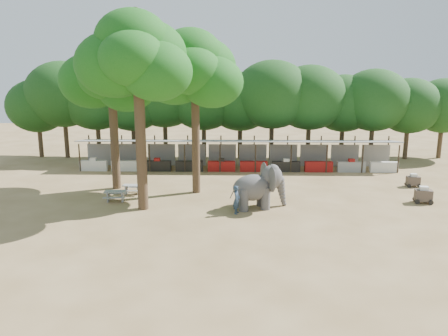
{
  "coord_description": "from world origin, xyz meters",
  "views": [
    {
      "loc": [
        -0.32,
        -24.14,
        8.3
      ],
      "look_at": [
        -1.0,
        5.0,
        2.0
      ],
      "focal_mm": 35.0,
      "sensor_mm": 36.0,
      "label": 1
    }
  ],
  "objects_px": {
    "picnic_table_near": "(115,195)",
    "cart_back": "(413,180)",
    "yard_tree_left": "(110,75)",
    "yard_tree_back": "(193,70)",
    "yard_tree_center": "(136,58)",
    "elephant": "(259,187)",
    "picnic_table_far": "(133,188)",
    "cart_front": "(423,195)",
    "handler": "(237,200)"
  },
  "relations": [
    {
      "from": "elephant",
      "to": "picnic_table_near",
      "type": "distance_m",
      "value": 9.57
    },
    {
      "from": "picnic_table_far",
      "to": "picnic_table_near",
      "type": "bearing_deg",
      "value": -107.14
    },
    {
      "from": "picnic_table_near",
      "to": "cart_back",
      "type": "height_order",
      "value": "cart_back"
    },
    {
      "from": "yard_tree_center",
      "to": "yard_tree_back",
      "type": "height_order",
      "value": "yard_tree_center"
    },
    {
      "from": "picnic_table_near",
      "to": "elephant",
      "type": "bearing_deg",
      "value": -10.78
    },
    {
      "from": "yard_tree_left",
      "to": "yard_tree_center",
      "type": "bearing_deg",
      "value": -59.04
    },
    {
      "from": "picnic_table_near",
      "to": "cart_back",
      "type": "relative_size",
      "value": 1.43
    },
    {
      "from": "yard_tree_center",
      "to": "cart_front",
      "type": "bearing_deg",
      "value": 4.63
    },
    {
      "from": "yard_tree_left",
      "to": "picnic_table_far",
      "type": "relative_size",
      "value": 7.85
    },
    {
      "from": "yard_tree_left",
      "to": "elephant",
      "type": "height_order",
      "value": "yard_tree_left"
    },
    {
      "from": "yard_tree_center",
      "to": "picnic_table_far",
      "type": "bearing_deg",
      "value": 112.36
    },
    {
      "from": "picnic_table_near",
      "to": "cart_back",
      "type": "distance_m",
      "value": 21.74
    },
    {
      "from": "handler",
      "to": "cart_front",
      "type": "bearing_deg",
      "value": -66.74
    },
    {
      "from": "yard_tree_center",
      "to": "cart_front",
      "type": "xyz_separation_m",
      "value": [
        18.23,
        1.48,
        -8.65
      ]
    },
    {
      "from": "picnic_table_near",
      "to": "cart_back",
      "type": "xyz_separation_m",
      "value": [
        21.3,
        4.35,
        0.03
      ]
    },
    {
      "from": "yard_tree_left",
      "to": "picnic_table_far",
      "type": "bearing_deg",
      "value": -46.74
    },
    {
      "from": "yard_tree_left",
      "to": "yard_tree_center",
      "type": "xyz_separation_m",
      "value": [
        3.0,
        -5.0,
        1.01
      ]
    },
    {
      "from": "elephant",
      "to": "picnic_table_near",
      "type": "bearing_deg",
      "value": 157.27
    },
    {
      "from": "elephant",
      "to": "picnic_table_far",
      "type": "relative_size",
      "value": 2.66
    },
    {
      "from": "yard_tree_back",
      "to": "picnic_table_near",
      "type": "bearing_deg",
      "value": -152.54
    },
    {
      "from": "yard_tree_back",
      "to": "yard_tree_left",
      "type": "bearing_deg",
      "value": 170.54
    },
    {
      "from": "yard_tree_left",
      "to": "picnic_table_near",
      "type": "height_order",
      "value": "yard_tree_left"
    },
    {
      "from": "yard_tree_back",
      "to": "picnic_table_near",
      "type": "relative_size",
      "value": 7.57
    },
    {
      "from": "picnic_table_near",
      "to": "cart_back",
      "type": "bearing_deg",
      "value": 7.84
    },
    {
      "from": "yard_tree_left",
      "to": "handler",
      "type": "bearing_deg",
      "value": -33.7
    },
    {
      "from": "picnic_table_near",
      "to": "cart_front",
      "type": "height_order",
      "value": "cart_front"
    },
    {
      "from": "yard_tree_back",
      "to": "cart_back",
      "type": "distance_m",
      "value": 18.22
    },
    {
      "from": "picnic_table_far",
      "to": "cart_back",
      "type": "bearing_deg",
      "value": 11.1
    },
    {
      "from": "yard_tree_left",
      "to": "yard_tree_back",
      "type": "xyz_separation_m",
      "value": [
        6.0,
        -1.0,
        0.34
      ]
    },
    {
      "from": "yard_tree_left",
      "to": "cart_front",
      "type": "relative_size",
      "value": 8.71
    },
    {
      "from": "yard_tree_back",
      "to": "handler",
      "type": "bearing_deg",
      "value": -59.12
    },
    {
      "from": "handler",
      "to": "elephant",
      "type": "bearing_deg",
      "value": -38.08
    },
    {
      "from": "yard_tree_center",
      "to": "picnic_table_far",
      "type": "distance_m",
      "value": 9.44
    },
    {
      "from": "yard_tree_back",
      "to": "cart_back",
      "type": "height_order",
      "value": "yard_tree_back"
    },
    {
      "from": "yard_tree_center",
      "to": "elephant",
      "type": "bearing_deg",
      "value": 1.62
    },
    {
      "from": "yard_tree_left",
      "to": "yard_tree_back",
      "type": "distance_m",
      "value": 6.09
    },
    {
      "from": "handler",
      "to": "picnic_table_near",
      "type": "xyz_separation_m",
      "value": [
        -8.03,
        2.37,
        -0.41
      ]
    },
    {
      "from": "handler",
      "to": "yard_tree_back",
      "type": "bearing_deg",
      "value": 42.73
    },
    {
      "from": "yard_tree_center",
      "to": "picnic_table_far",
      "type": "relative_size",
      "value": 8.58
    },
    {
      "from": "yard_tree_center",
      "to": "elephant",
      "type": "relative_size",
      "value": 3.23
    },
    {
      "from": "yard_tree_center",
      "to": "picnic_table_far",
      "type": "xyz_separation_m",
      "value": [
        -1.32,
        3.22,
        -8.78
      ]
    },
    {
      "from": "handler",
      "to": "cart_back",
      "type": "distance_m",
      "value": 14.88
    },
    {
      "from": "elephant",
      "to": "yard_tree_back",
      "type": "bearing_deg",
      "value": 123.68
    },
    {
      "from": "yard_tree_center",
      "to": "picnic_table_near",
      "type": "bearing_deg",
      "value": 145.91
    },
    {
      "from": "yard_tree_back",
      "to": "elephant",
      "type": "xyz_separation_m",
      "value": [
        4.42,
        -3.79,
        -7.16
      ]
    },
    {
      "from": "yard_tree_left",
      "to": "handler",
      "type": "height_order",
      "value": "yard_tree_left"
    },
    {
      "from": "elephant",
      "to": "cart_back",
      "type": "distance_m",
      "value": 13.1
    },
    {
      "from": "cart_back",
      "to": "cart_front",
      "type": "bearing_deg",
      "value": -101.33
    },
    {
      "from": "picnic_table_far",
      "to": "cart_back",
      "type": "xyz_separation_m",
      "value": [
        20.58,
        2.51,
        0.06
      ]
    },
    {
      "from": "picnic_table_near",
      "to": "cart_front",
      "type": "bearing_deg",
      "value": -3.44
    }
  ]
}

